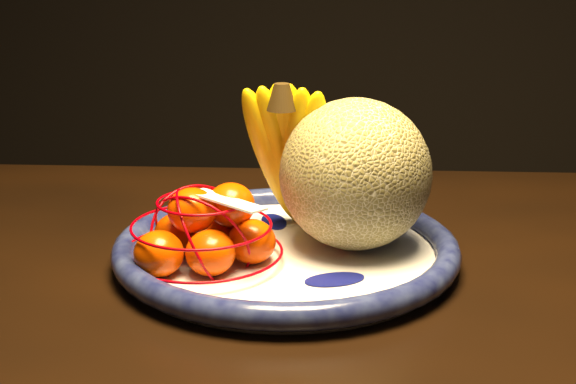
% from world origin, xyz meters
% --- Properties ---
extents(dining_table, '(1.59, 1.07, 0.74)m').
position_xyz_m(dining_table, '(0.07, 0.10, 0.66)').
color(dining_table, black).
rests_on(dining_table, ground).
extents(fruit_bowl, '(0.34, 0.34, 0.03)m').
position_xyz_m(fruit_bowl, '(0.12, 0.20, 0.76)').
color(fruit_bowl, white).
rests_on(fruit_bowl, dining_table).
extents(cantaloupe, '(0.15, 0.15, 0.15)m').
position_xyz_m(cantaloupe, '(0.19, 0.22, 0.83)').
color(cantaloupe, olive).
rests_on(cantaloupe, fruit_bowl).
extents(banana_bunch, '(0.12, 0.11, 0.17)m').
position_xyz_m(banana_bunch, '(0.12, 0.26, 0.84)').
color(banana_bunch, yellow).
rests_on(banana_bunch, fruit_bowl).
extents(mandarin_bag, '(0.20, 0.20, 0.10)m').
position_xyz_m(mandarin_bag, '(0.05, 0.16, 0.79)').
color(mandarin_bag, '#FF4B03').
rests_on(mandarin_bag, fruit_bowl).
extents(price_tag, '(0.08, 0.05, 0.01)m').
position_xyz_m(price_tag, '(0.08, 0.15, 0.82)').
color(price_tag, white).
rests_on(price_tag, mandarin_bag).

